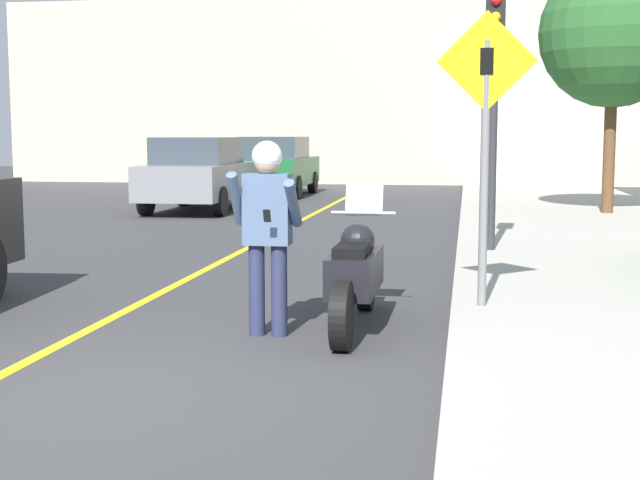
{
  "coord_description": "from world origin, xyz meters",
  "views": [
    {
      "loc": [
        2.73,
        -5.52,
        1.75
      ],
      "look_at": [
        1.39,
        2.55,
        0.77
      ],
      "focal_mm": 50.0,
      "sensor_mm": 36.0,
      "label": 1
    }
  ],
  "objects_px": {
    "person_biker": "(267,218)",
    "crossing_sign": "(485,131)",
    "street_tree": "(614,34)",
    "parked_car_grey": "(199,174)",
    "motorcycle": "(355,274)",
    "parked_car_green": "(276,166)",
    "traffic_light": "(494,70)"
  },
  "relations": [
    {
      "from": "person_biker",
      "to": "parked_car_green",
      "type": "height_order",
      "value": "person_biker"
    },
    {
      "from": "traffic_light",
      "to": "motorcycle",
      "type": "bearing_deg",
      "value": -105.94
    },
    {
      "from": "motorcycle",
      "to": "traffic_light",
      "type": "xyz_separation_m",
      "value": [
        1.31,
        4.6,
        2.12
      ]
    },
    {
      "from": "person_biker",
      "to": "traffic_light",
      "type": "bearing_deg",
      "value": 68.11
    },
    {
      "from": "person_biker",
      "to": "crossing_sign",
      "type": "distance_m",
      "value": 2.18
    },
    {
      "from": "parked_car_green",
      "to": "street_tree",
      "type": "bearing_deg",
      "value": -36.21
    },
    {
      "from": "crossing_sign",
      "to": "parked_car_grey",
      "type": "height_order",
      "value": "crossing_sign"
    },
    {
      "from": "street_tree",
      "to": "parked_car_green",
      "type": "xyz_separation_m",
      "value": [
        -8.23,
        6.03,
        -2.88
      ]
    },
    {
      "from": "person_biker",
      "to": "parked_car_grey",
      "type": "xyz_separation_m",
      "value": [
        -4.35,
        12.18,
        -0.18
      ]
    },
    {
      "from": "motorcycle",
      "to": "parked_car_grey",
      "type": "height_order",
      "value": "parked_car_grey"
    },
    {
      "from": "person_biker",
      "to": "motorcycle",
      "type": "bearing_deg",
      "value": 31.87
    },
    {
      "from": "street_tree",
      "to": "parked_car_green",
      "type": "height_order",
      "value": "street_tree"
    },
    {
      "from": "parked_car_green",
      "to": "crossing_sign",
      "type": "bearing_deg",
      "value": -71.47
    },
    {
      "from": "crossing_sign",
      "to": "street_tree",
      "type": "bearing_deg",
      "value": 75.73
    },
    {
      "from": "motorcycle",
      "to": "traffic_light",
      "type": "relative_size",
      "value": 0.66
    },
    {
      "from": "parked_car_grey",
      "to": "traffic_light",
      "type": "bearing_deg",
      "value": -48.25
    },
    {
      "from": "crossing_sign",
      "to": "street_tree",
      "type": "height_order",
      "value": "street_tree"
    },
    {
      "from": "traffic_light",
      "to": "street_tree",
      "type": "height_order",
      "value": "street_tree"
    },
    {
      "from": "street_tree",
      "to": "parked_car_green",
      "type": "relative_size",
      "value": 1.21
    },
    {
      "from": "person_biker",
      "to": "street_tree",
      "type": "bearing_deg",
      "value": 68.4
    },
    {
      "from": "traffic_light",
      "to": "person_biker",
      "type": "bearing_deg",
      "value": -111.89
    },
    {
      "from": "motorcycle",
      "to": "parked_car_green",
      "type": "xyz_separation_m",
      "value": [
        -4.42,
        17.01,
        0.36
      ]
    },
    {
      "from": "motorcycle",
      "to": "person_biker",
      "type": "bearing_deg",
      "value": -148.13
    },
    {
      "from": "person_biker",
      "to": "traffic_light",
      "type": "relative_size",
      "value": 0.48
    },
    {
      "from": "person_biker",
      "to": "street_tree",
      "type": "xyz_separation_m",
      "value": [
        4.53,
        11.43,
        2.71
      ]
    },
    {
      "from": "motorcycle",
      "to": "person_biker",
      "type": "height_order",
      "value": "person_biker"
    },
    {
      "from": "traffic_light",
      "to": "crossing_sign",
      "type": "bearing_deg",
      "value": -92.46
    },
    {
      "from": "motorcycle",
      "to": "street_tree",
      "type": "distance_m",
      "value": 12.08
    },
    {
      "from": "motorcycle",
      "to": "traffic_light",
      "type": "height_order",
      "value": "traffic_light"
    },
    {
      "from": "traffic_light",
      "to": "parked_car_green",
      "type": "height_order",
      "value": "traffic_light"
    },
    {
      "from": "crossing_sign",
      "to": "street_tree",
      "type": "distance_m",
      "value": 11.05
    },
    {
      "from": "parked_car_grey",
      "to": "motorcycle",
      "type": "bearing_deg",
      "value": -66.68
    }
  ]
}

